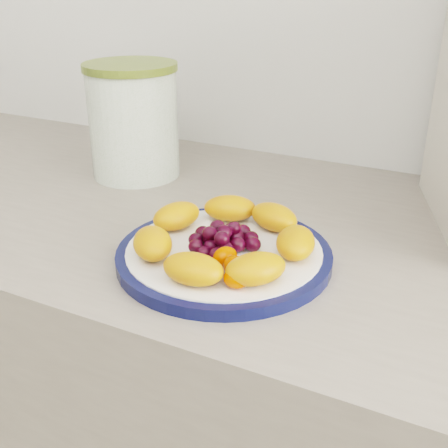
% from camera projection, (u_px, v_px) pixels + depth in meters
% --- Properties ---
extents(plate_rim, '(0.26, 0.26, 0.01)m').
position_uv_depth(plate_rim, '(224.00, 255.00, 0.69)').
color(plate_rim, '#0C123E').
rests_on(plate_rim, counter).
extents(plate_face, '(0.24, 0.24, 0.02)m').
position_uv_depth(plate_face, '(224.00, 255.00, 0.69)').
color(plate_face, white).
rests_on(plate_face, counter).
extents(canister, '(0.18, 0.18, 0.18)m').
position_uv_depth(canister, '(134.00, 124.00, 0.94)').
color(canister, '#37651D').
rests_on(canister, counter).
extents(canister_lid, '(0.18, 0.18, 0.01)m').
position_uv_depth(canister_lid, '(130.00, 67.00, 0.90)').
color(canister_lid, '#5D6927').
rests_on(canister_lid, canister).
extents(fruit_plate, '(0.23, 0.23, 0.03)m').
position_uv_depth(fruit_plate, '(226.00, 238.00, 0.67)').
color(fruit_plate, orange).
rests_on(fruit_plate, plate_face).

